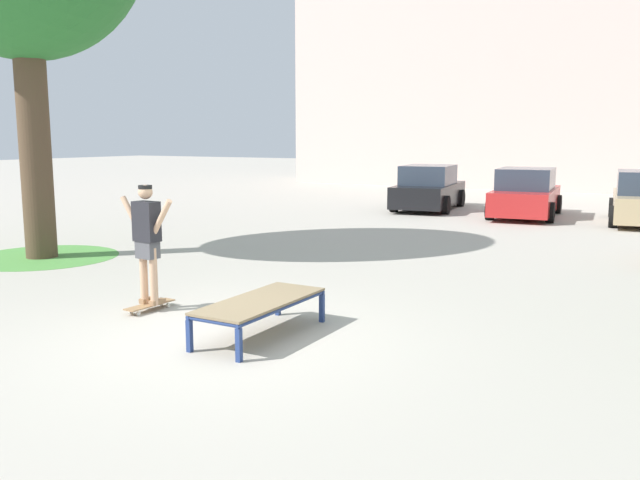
# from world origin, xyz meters

# --- Properties ---
(ground_plane) EXTENTS (120.00, 120.00, 0.00)m
(ground_plane) POSITION_xyz_m (0.00, 0.00, 0.00)
(ground_plane) COLOR #B2AA9E
(skate_box) EXTENTS (0.77, 1.91, 0.46)m
(skate_box) POSITION_xyz_m (0.36, 0.33, 0.41)
(skate_box) COLOR navy
(skate_box) RESTS_ON ground
(skateboard) EXTENTS (0.25, 0.81, 0.09)m
(skateboard) POSITION_xyz_m (-1.71, 0.56, 0.08)
(skateboard) COLOR #9E754C
(skateboard) RESTS_ON ground
(skater) EXTENTS (1.00, 0.30, 1.69)m
(skater) POSITION_xyz_m (-1.71, 0.57, 1.07)
(skater) COLOR tan
(skater) RESTS_ON skateboard
(grass_patch_near_left) EXTENTS (3.03, 3.03, 0.01)m
(grass_patch_near_left) POSITION_xyz_m (-6.66, 2.65, 0.00)
(grass_patch_near_left) COLOR #519342
(grass_patch_near_left) RESTS_ON ground
(car_black) EXTENTS (2.30, 4.38, 1.50)m
(car_black) POSITION_xyz_m (-2.94, 15.24, 0.69)
(car_black) COLOR black
(car_black) RESTS_ON ground
(car_red) EXTENTS (2.21, 4.34, 1.50)m
(car_red) POSITION_xyz_m (0.42, 14.66, 0.69)
(car_red) COLOR red
(car_red) RESTS_ON ground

